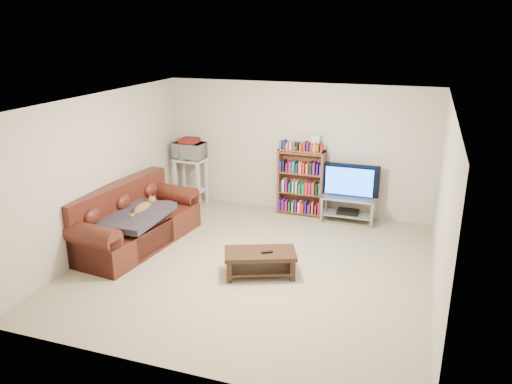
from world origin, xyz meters
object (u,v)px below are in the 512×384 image
at_px(sofa, 132,224).
at_px(tv_stand, 348,205).
at_px(coffee_table, 260,259).
at_px(bookshelf, 301,181).

distance_m(sofa, tv_stand, 3.75).
xyz_separation_m(coffee_table, bookshelf, (-0.05, 2.54, 0.39)).
bearing_deg(tv_stand, coffee_table, -108.93).
bearing_deg(tv_stand, bookshelf, 173.28).
distance_m(sofa, coffee_table, 2.32).
distance_m(tv_stand, bookshelf, 0.97).
relative_size(tv_stand, bookshelf, 0.76).
bearing_deg(sofa, tv_stand, 40.15).
xyz_separation_m(sofa, tv_stand, (3.14, 2.05, -0.02)).
bearing_deg(bookshelf, coffee_table, -87.28).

